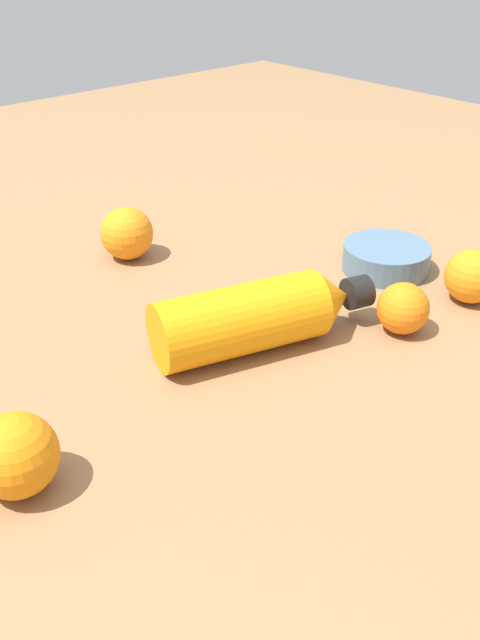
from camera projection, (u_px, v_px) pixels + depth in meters
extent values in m
plane|color=olive|center=(229.00, 335.00, 0.79)|extent=(2.40, 2.40, 0.00)
cylinder|color=orange|center=(240.00, 320.00, 0.75)|extent=(0.21, 0.13, 0.08)
cone|color=orange|center=(332.00, 298.00, 0.79)|extent=(0.06, 0.09, 0.08)
cylinder|color=black|center=(357.00, 292.00, 0.80)|extent=(0.04, 0.04, 0.04)
sphere|color=orange|center=(127.00, 233.00, 0.95)|extent=(0.07, 0.07, 0.07)
sphere|color=orange|center=(472.00, 276.00, 0.85)|extent=(0.07, 0.07, 0.07)
sphere|color=orange|center=(403.00, 308.00, 0.79)|extent=(0.06, 0.06, 0.06)
sphere|color=orange|center=(15.00, 455.00, 0.57)|extent=(0.07, 0.07, 0.07)
cylinder|color=slate|center=(386.00, 258.00, 0.93)|extent=(0.12, 0.12, 0.04)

